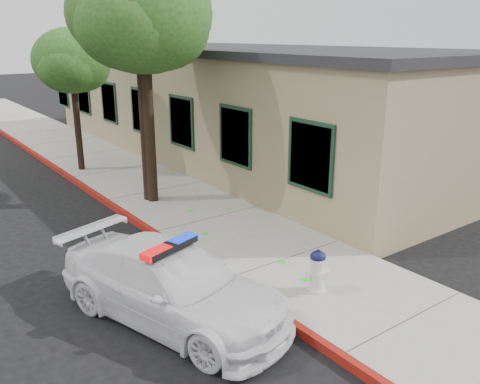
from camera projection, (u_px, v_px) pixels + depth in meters
The scene contains 9 objects.
ground at pixel (224, 286), 9.74m from camera, with size 120.00×120.00×0.00m, color black.
sidewalk at pixel (209, 221), 12.93m from camera, with size 3.20×60.00×0.15m, color gray.
red_curb at pixel (155, 234), 12.06m from camera, with size 0.14×60.00×0.16m, color maroon.
clapboard_building at pixel (233, 102), 19.80m from camera, with size 7.30×20.89×4.24m.
police_car at pixel (172, 284), 8.47m from camera, with size 3.03×4.73×1.39m.
fire_hydrant at pixel (317, 271), 9.14m from camera, with size 0.47×0.41×0.82m.
street_tree_near at pixel (144, 20), 12.84m from camera, with size 3.82×3.57×6.54m.
street_tree_mid at pixel (139, 12), 12.95m from camera, with size 3.86×3.54×6.75m.
street_tree_far at pixel (73, 64), 16.55m from camera, with size 2.61×2.56×4.77m.
Camera 1 is at (-4.94, -7.22, 4.69)m, focal length 37.52 mm.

